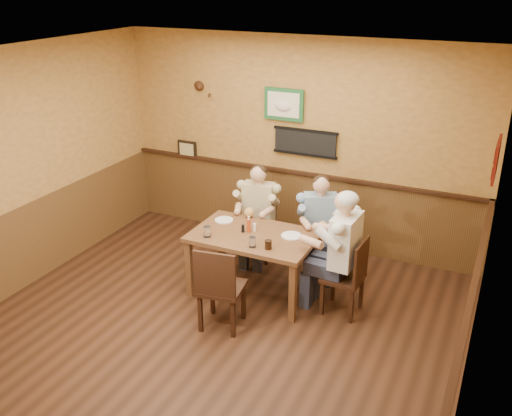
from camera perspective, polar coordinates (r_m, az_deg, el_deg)
The scene contains 17 objects.
room at distance 5.43m, azimuth -3.23°, elevation 2.84°, with size 5.02×5.03×2.81m.
dining_table at distance 6.54m, azimuth -0.21°, elevation -3.35°, with size 1.40×0.90×0.75m.
chair_back_left at distance 7.41m, azimuth 0.27°, elevation -2.20°, with size 0.37×0.37×0.81m, color #331C10, non-canonical shape.
chair_back_right at distance 7.11m, azimuth 6.26°, elevation -3.51°, with size 0.37×0.37×0.81m, color #331C10, non-canonical shape.
chair_right_end at distance 6.33m, azimuth 8.71°, elevation -6.71°, with size 0.41×0.41×0.90m, color #331C10, non-canonical shape.
chair_near_side at distance 6.02m, azimuth -3.45°, elevation -7.76°, with size 0.44×0.44×0.96m, color #331C10, non-canonical shape.
diner_tan_shirt at distance 7.34m, azimuth 0.27°, elevation -0.97°, with size 0.53×0.53×1.16m, color beige, non-canonical shape.
diner_blue_polo at distance 7.03m, azimuth 6.32°, elevation -2.23°, with size 0.54×0.54×1.16m, color #7B9BB9, non-canonical shape.
diner_white_elder at distance 6.24m, azimuth 8.82°, elevation -5.17°, with size 0.59×0.59×1.28m, color white, non-canonical shape.
water_glass_left at distance 6.43m, azimuth -4.90°, elevation -2.37°, with size 0.08×0.08×0.13m, color white.
water_glass_mid at distance 6.18m, azimuth -0.37°, elevation -3.42°, with size 0.08×0.08×0.12m, color silver.
cola_tumbler at distance 6.14m, azimuth 1.24°, elevation -3.68°, with size 0.08×0.08×0.10m, color black.
hot_sauce_bottle at distance 6.51m, azimuth -0.73°, elevation -1.71°, with size 0.04×0.04×0.17m, color #B53913.
salt_shaker at distance 6.55m, azimuth -0.15°, elevation -1.94°, with size 0.04×0.04×0.09m, color white.
pepper_shaker at distance 6.53m, azimuth -1.31°, elevation -2.06°, with size 0.04×0.04×0.09m, color black.
plate_far_left at distance 6.85m, azimuth -3.22°, elevation -1.21°, with size 0.22×0.22×0.01m, color silver.
plate_far_right at distance 6.45m, azimuth 3.55°, elevation -2.78°, with size 0.23×0.23×0.02m, color white.
Camera 1 is at (2.56, -4.32, 3.53)m, focal length 40.00 mm.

